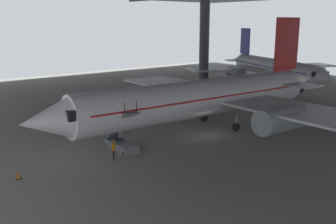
% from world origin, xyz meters
% --- Properties ---
extents(ground_plane, '(110.00, 110.00, 0.00)m').
position_xyz_m(ground_plane, '(0.00, 0.00, 0.00)').
color(ground_plane, gray).
extents(airplane_main, '(37.82, 39.20, 12.16)m').
position_xyz_m(airplane_main, '(-0.81, 1.56, 3.58)').
color(airplane_main, white).
rests_on(airplane_main, ground_plane).
extents(boarding_stairs, '(4.41, 1.71, 4.80)m').
position_xyz_m(boarding_stairs, '(-0.72, -9.29, 0.74)').
color(boarding_stairs, slate).
rests_on(boarding_stairs, ground_plane).
extents(crew_worker_by_stairs, '(0.45, 0.39, 1.77)m').
position_xyz_m(crew_worker_by_stairs, '(1.27, -11.39, 1.02)').
color(crew_worker_by_stairs, '#232838').
rests_on(crew_worker_by_stairs, ground_plane).
extents(airplane_distant, '(31.13, 31.02, 10.32)m').
position_xyz_m(airplane_distant, '(-15.28, 33.79, 3.24)').
color(airplane_distant, white).
rests_on(airplane_distant, ground_plane).
extents(traffic_cone_orange, '(0.36, 0.36, 0.60)m').
position_xyz_m(traffic_cone_orange, '(0.21, -19.13, 0.29)').
color(traffic_cone_orange, black).
rests_on(traffic_cone_orange, ground_plane).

